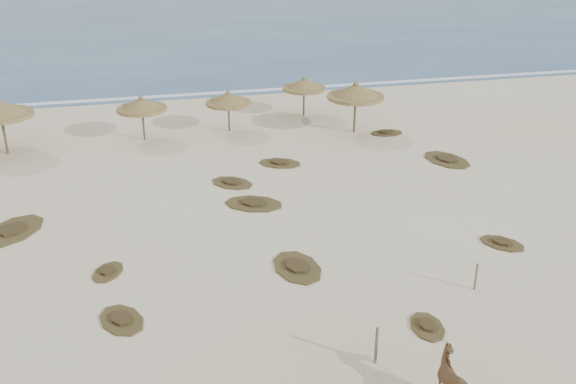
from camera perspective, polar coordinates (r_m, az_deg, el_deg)
ground at (r=22.16m, az=-1.05°, el=-8.90°), size 160.00×160.00×0.00m
ocean at (r=94.05m, az=-11.34°, el=16.21°), size 200.00×100.00×0.01m
foam_line at (r=45.97m, az=-8.12°, el=8.59°), size 70.00×0.60×0.01m
palapa_0 at (r=36.72m, az=-24.25°, el=6.70°), size 3.92×3.92×3.12m
palapa_2 at (r=36.72m, az=-12.89°, el=7.57°), size 3.54×3.54×2.61m
palapa_3 at (r=37.43m, az=-5.33°, el=8.22°), size 3.23×3.23×2.48m
palapa_4 at (r=37.17m, az=6.04°, el=8.83°), size 4.23×4.23×3.08m
palapa_5 at (r=40.26m, az=1.43°, el=9.51°), size 3.32×3.32×2.54m
horse at (r=17.96m, az=14.82°, el=-16.05°), size 1.00×1.79×1.43m
fence_post_near at (r=18.95m, az=7.86°, el=-13.36°), size 0.09×0.09×1.22m
fence_post_far at (r=22.96m, az=16.36°, el=-7.23°), size 0.08×0.08×1.01m
scrub_1 at (r=28.32m, az=-23.27°, el=-3.14°), size 3.24×3.63×0.16m
scrub_2 at (r=24.10m, az=-15.72°, el=-6.83°), size 1.52×1.79×0.16m
scrub_3 at (r=28.38m, az=-3.06°, el=-1.02°), size 3.09×2.66×0.16m
scrub_4 at (r=26.43m, az=18.50°, el=-4.32°), size 2.00×2.09×0.16m
scrub_5 at (r=34.31m, az=13.93°, el=2.82°), size 2.61×3.26×0.16m
scrub_7 at (r=32.86m, az=-0.71°, el=2.60°), size 2.57×2.22×0.16m
scrub_9 at (r=23.50m, az=0.82°, el=-6.67°), size 1.98×2.73×0.16m
scrub_10 at (r=37.82m, az=8.78°, el=5.23°), size 1.89×1.23×0.16m
scrub_11 at (r=21.41m, az=-14.57°, el=-10.93°), size 1.95×2.29×0.16m
scrub_12 at (r=20.93m, az=12.28°, el=-11.58°), size 1.19×1.69×0.16m
scrub_13 at (r=30.59m, az=-4.99°, el=0.84°), size 2.52×2.47×0.16m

